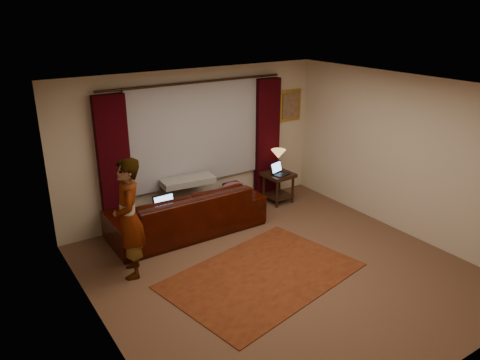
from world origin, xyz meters
name	(u,v)px	position (x,y,z in m)	size (l,w,h in m)	color
floor	(280,271)	(0.00, 0.00, -0.01)	(5.00, 5.00, 0.01)	brown
ceiling	(286,89)	(0.00, 0.00, 2.60)	(5.00, 5.00, 0.02)	silver
wall_back	(195,144)	(0.00, 2.50, 1.30)	(5.00, 0.02, 2.60)	beige
wall_front	(451,269)	(0.00, -2.50, 1.30)	(5.00, 0.02, 2.60)	beige
wall_left	(98,233)	(-2.50, 0.00, 1.30)	(0.02, 5.00, 2.60)	beige
wall_right	(405,156)	(2.50, 0.00, 1.30)	(0.02, 5.00, 2.60)	beige
sheer_curtain	(196,133)	(0.00, 2.44, 1.50)	(2.50, 0.05, 1.80)	#A6A6AE
drape_left	(114,167)	(-1.50, 2.39, 1.18)	(0.50, 0.14, 2.30)	black
drape_right	(267,139)	(1.50, 2.39, 1.18)	(0.50, 0.14, 2.30)	black
curtain_rod	(196,82)	(0.00, 2.39, 2.38)	(0.04, 0.04, 3.40)	black
picture_frame	(290,105)	(2.10, 2.47, 1.75)	(0.50, 0.04, 0.60)	#B68C2B
sofa	(186,203)	(-0.53, 1.85, 0.52)	(2.57, 1.11, 1.04)	black
throw_blanket	(187,166)	(-0.33, 2.17, 1.04)	(0.91, 0.36, 0.11)	gray
clothing_pile	(234,189)	(0.32, 1.73, 0.62)	(0.48, 0.37, 0.21)	brown
laptop_sofa	(168,205)	(-0.95, 1.65, 0.65)	(0.36, 0.40, 0.27)	black
area_rug	(262,275)	(-0.29, 0.04, 0.01)	(2.62, 1.75, 0.01)	#602913
end_table	(278,188)	(1.52, 2.02, 0.29)	(0.51, 0.51, 0.59)	black
tiffany_lamp	(278,161)	(1.56, 2.10, 0.81)	(0.28, 0.28, 0.44)	olive
laptop_table	(281,169)	(1.51, 1.94, 0.70)	(0.32, 0.35, 0.23)	black
person	(129,219)	(-1.78, 1.10, 0.86)	(0.50, 0.50, 1.71)	gray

